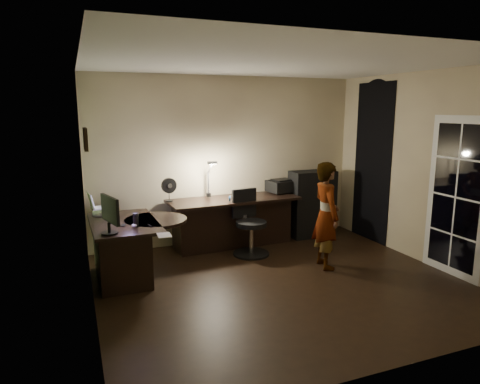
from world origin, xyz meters
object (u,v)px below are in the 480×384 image
object	(u,v)px
desk_right	(234,222)
office_chair	(251,223)
monitor	(109,220)
person	(326,215)
cabinet	(312,204)
desk_left	(125,250)

from	to	relation	value
desk_right	office_chair	world-z (taller)	office_chair
monitor	person	world-z (taller)	person
cabinet	office_chair	distance (m)	1.46
cabinet	monitor	size ratio (longest dim) A/B	2.39
monitor	office_chair	world-z (taller)	monitor
person	cabinet	bearing A→B (deg)	-15.34
desk_left	cabinet	bearing A→B (deg)	12.26
person	office_chair	bearing A→B (deg)	50.68
desk_right	monitor	world-z (taller)	monitor
desk_left	cabinet	size ratio (longest dim) A/B	1.16
cabinet	office_chair	xyz separation A→B (m)	(-1.36, -0.53, -0.08)
cabinet	person	distance (m)	1.49
cabinet	monitor	bearing A→B (deg)	-158.48
person	monitor	bearing A→B (deg)	96.48
person	desk_left	bearing A→B (deg)	85.79
monitor	office_chair	bearing A→B (deg)	3.92
office_chair	person	xyz separation A→B (m)	(0.76, -0.84, 0.25)
desk_right	desk_left	bearing A→B (deg)	-159.71
cabinet	monitor	xyz separation A→B (m)	(-3.45, -1.27, 0.36)
desk_left	monitor	distance (m)	0.77
desk_left	person	size ratio (longest dim) A/B	0.89
desk_right	cabinet	bearing A→B (deg)	-1.68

